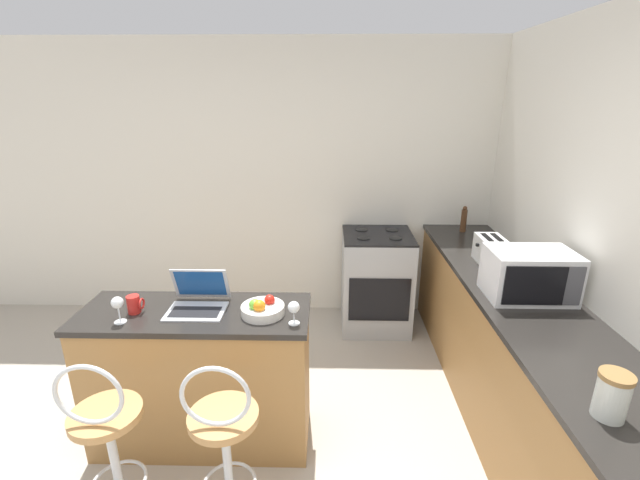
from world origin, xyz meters
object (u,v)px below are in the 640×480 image
at_px(microwave, 530,274).
at_px(mug_red, 134,304).
at_px(wine_glass_short, 294,308).
at_px(pepper_mill, 464,220).
at_px(toaster, 490,250).
at_px(bar_stool_near, 110,447).
at_px(wine_glass_tall, 118,304).
at_px(fruit_bowl, 262,309).
at_px(laptop, 198,299).
at_px(storage_jar, 612,395).
at_px(bar_stool_far, 225,449).
at_px(stove_range, 376,281).

distance_m(microwave, mug_red, 2.37).
bearing_deg(wine_glass_short, pepper_mill, 50.20).
bearing_deg(microwave, toaster, 93.06).
height_order(bar_stool_near, wine_glass_tall, wine_glass_tall).
height_order(microwave, pepper_mill, microwave).
xyz_separation_m(fruit_bowl, wine_glass_short, (0.19, -0.10, 0.06)).
xyz_separation_m(bar_stool_near, microwave, (2.31, 0.80, 0.60)).
height_order(laptop, wine_glass_tall, laptop).
distance_m(bar_stool_near, storage_jar, 2.25).
distance_m(toaster, mug_red, 2.47).
relative_size(wine_glass_short, pepper_mill, 0.56).
distance_m(bar_stool_far, mug_red, 0.97).
height_order(laptop, fruit_bowl, laptop).
bearing_deg(bar_stool_far, stove_range, 65.15).
relative_size(microwave, stove_range, 0.54).
xyz_separation_m(bar_stool_far, wine_glass_tall, (-0.65, 0.43, 0.56)).
xyz_separation_m(toaster, storage_jar, (-0.11, -1.63, -0.00)).
bearing_deg(laptop, mug_red, -169.15).
bearing_deg(stove_range, storage_jar, -74.07).
height_order(bar_stool_near, bar_stool_far, same).
bearing_deg(toaster, mug_red, -160.26).
distance_m(stove_range, mug_red, 2.22).
xyz_separation_m(microwave, storage_jar, (-0.14, -1.05, -0.05)).
height_order(microwave, fruit_bowl, microwave).
xyz_separation_m(mug_red, pepper_mill, (2.35, 1.60, 0.06)).
distance_m(microwave, stove_range, 1.59).
relative_size(toaster, mug_red, 2.52).
height_order(mug_red, wine_glass_short, wine_glass_short).
relative_size(bar_stool_near, wine_glass_short, 7.46).
bearing_deg(wine_glass_tall, pepper_mill, 35.67).
xyz_separation_m(laptop, microwave, (2.00, 0.19, 0.09)).
height_order(microwave, wine_glass_short, microwave).
bearing_deg(storage_jar, wine_glass_short, 151.87).
relative_size(microwave, wine_glass_tall, 3.24).
distance_m(wine_glass_tall, storage_jar, 2.35).
relative_size(microwave, mug_red, 4.78).
distance_m(laptop, wine_glass_tall, 0.43).
distance_m(toaster, fruit_bowl, 1.79).
relative_size(microwave, wine_glass_short, 3.74).
height_order(bar_stool_near, pepper_mill, pepper_mill).
height_order(bar_stool_far, wine_glass_tall, wine_glass_tall).
relative_size(stove_range, storage_jar, 4.76).
height_order(stove_range, wine_glass_tall, wine_glass_tall).
relative_size(laptop, stove_range, 0.36).
bearing_deg(laptop, wine_glass_tall, -154.88).
distance_m(bar_stool_far, pepper_mill, 2.81).
relative_size(laptop, storage_jar, 1.71).
bearing_deg(storage_jar, bar_stool_near, 173.51).
height_order(wine_glass_tall, wine_glass_short, wine_glass_tall).
bearing_deg(microwave, bar_stool_near, -160.76).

